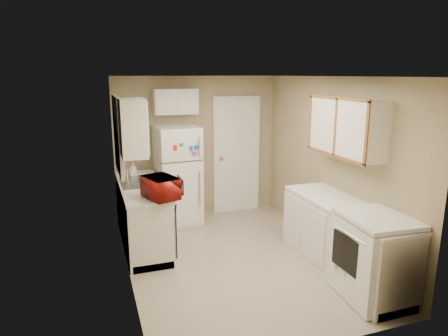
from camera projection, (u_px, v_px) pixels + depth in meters
name	position (u px, v px, depth m)	size (l,w,h in m)	color
floor	(236.00, 259.00, 5.37)	(3.80, 3.80, 0.00)	#BFB098
ceiling	(237.00, 76.00, 4.82)	(3.80, 3.80, 0.00)	white
wall_left	(124.00, 182.00, 4.65)	(3.80, 3.80, 0.00)	tan
wall_right	(331.00, 165.00, 5.53)	(3.80, 3.80, 0.00)	tan
wall_back	(198.00, 147.00, 6.84)	(2.80, 2.80, 0.00)	tan
wall_front	(316.00, 224.00, 3.34)	(2.80, 2.80, 0.00)	tan
left_counter	(143.00, 215.00, 5.75)	(0.60, 1.80, 0.90)	silver
dishwasher	(171.00, 224.00, 5.28)	(0.03, 0.58, 0.72)	black
sink	(140.00, 185.00, 5.79)	(0.54, 0.74, 0.16)	gray
microwave	(161.00, 187.00, 5.01)	(0.27, 0.49, 0.33)	#9C130F
soap_bottle	(133.00, 169.00, 6.14)	(0.09, 0.10, 0.21)	silver
window_blinds	(119.00, 135.00, 5.54)	(0.10, 0.98, 1.08)	silver
upper_cabinet_left	(133.00, 128.00, 4.76)	(0.30, 0.45, 0.70)	silver
refrigerator	(178.00, 176.00, 6.50)	(0.67, 0.65, 1.62)	white
cabinet_over_fridge	(175.00, 101.00, 6.40)	(0.70, 0.30, 0.40)	silver
interior_door	(237.00, 156.00, 7.07)	(0.86, 0.06, 2.08)	white
right_counter	(343.00, 240.00, 4.88)	(0.60, 2.00, 0.90)	silver
stove	(374.00, 257.00, 4.34)	(0.65, 0.80, 0.97)	white
upper_cabinet_right	(347.00, 127.00, 4.89)	(0.30, 1.20, 0.70)	silver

